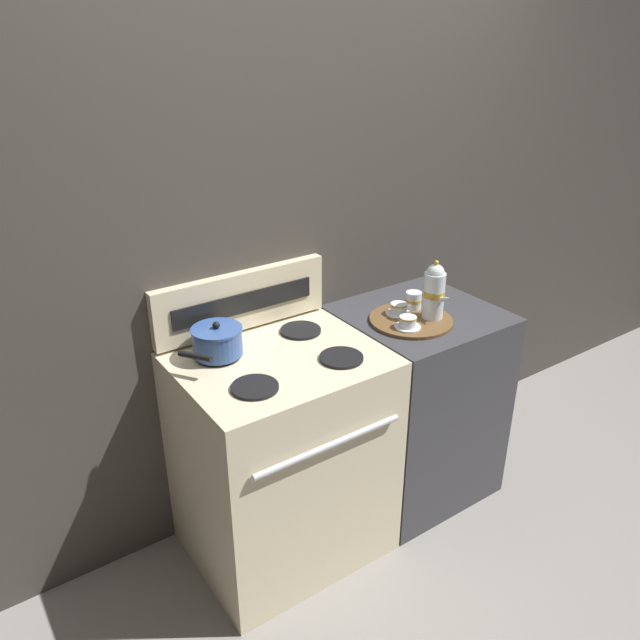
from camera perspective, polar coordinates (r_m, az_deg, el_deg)
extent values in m
plane|color=gray|center=(3.04, 2.35, -17.02)|extent=(6.00, 6.00, 0.00)
cube|color=#423D38|center=(2.69, -1.53, 4.74)|extent=(6.00, 0.05, 2.20)
cube|color=beige|center=(2.60, -3.42, -12.33)|extent=(0.77, 0.62, 0.92)
cylinder|color=silver|center=(2.23, 0.91, -11.39)|extent=(0.62, 0.02, 0.02)
cylinder|color=black|center=(2.38, -9.27, -3.18)|extent=(0.17, 0.17, 0.01)
cylinder|color=black|center=(2.54, -1.79, -0.96)|extent=(0.17, 0.17, 0.01)
cylinder|color=black|center=(2.17, -5.98, -6.13)|extent=(0.17, 0.17, 0.01)
cylinder|color=black|center=(2.34, 1.96, -3.47)|extent=(0.17, 0.17, 0.01)
cube|color=beige|center=(2.52, -7.19, 1.78)|extent=(0.75, 0.05, 0.24)
cube|color=black|center=(2.50, -6.91, 1.58)|extent=(0.62, 0.01, 0.08)
cube|color=#38383D|center=(2.97, 8.61, -7.38)|extent=(0.65, 0.62, 0.92)
cylinder|color=#335193|center=(2.36, -9.36, -2.02)|extent=(0.19, 0.19, 0.10)
cylinder|color=#335193|center=(2.34, -9.45, -0.86)|extent=(0.19, 0.19, 0.01)
sphere|color=black|center=(2.33, -9.48, -0.49)|extent=(0.03, 0.03, 0.03)
cylinder|color=black|center=(2.23, -11.36, -3.26)|extent=(0.09, 0.12, 0.02)
cylinder|color=brown|center=(2.65, 8.31, -0.01)|extent=(0.35, 0.35, 0.01)
cylinder|color=silver|center=(2.64, 10.35, 2.22)|extent=(0.09, 0.09, 0.20)
cylinder|color=gold|center=(2.64, 10.36, 2.42)|extent=(0.09, 0.09, 0.03)
sphere|color=silver|center=(2.60, 10.52, 4.22)|extent=(0.08, 0.08, 0.08)
sphere|color=gold|center=(2.59, 10.60, 5.18)|extent=(0.02, 0.02, 0.02)
cone|color=silver|center=(2.59, 11.39, 1.94)|extent=(0.03, 0.07, 0.05)
cylinder|color=silver|center=(2.57, 8.00, -0.63)|extent=(0.11, 0.11, 0.01)
cylinder|color=silver|center=(2.56, 8.04, -0.13)|extent=(0.07, 0.07, 0.04)
cylinder|color=gold|center=(2.55, 8.06, 0.22)|extent=(0.07, 0.07, 0.01)
cylinder|color=silver|center=(2.68, 7.17, 0.61)|extent=(0.11, 0.11, 0.01)
cylinder|color=silver|center=(2.67, 7.20, 1.08)|extent=(0.07, 0.07, 0.04)
cylinder|color=gold|center=(2.67, 7.22, 1.43)|extent=(0.07, 0.07, 0.01)
cylinder|color=silver|center=(2.74, 8.54, 1.82)|extent=(0.07, 0.07, 0.07)
cylinder|color=gold|center=(2.74, 8.54, 1.82)|extent=(0.07, 0.07, 0.01)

